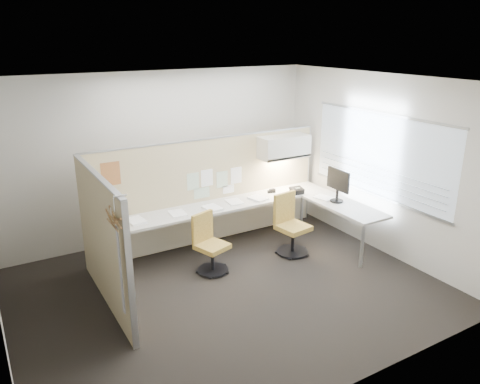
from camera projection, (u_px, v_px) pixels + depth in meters
floor at (227, 290)px, 6.45m from camera, size 5.50×4.50×0.01m
ceiling at (225, 82)px, 5.55m from camera, size 5.50×4.50×0.01m
wall_back at (162, 156)px, 7.83m from camera, size 5.50×0.02×2.80m
wall_front at (349, 264)px, 4.16m from camera, size 5.50×0.02×2.80m
wall_right at (380, 165)px, 7.32m from camera, size 0.02×4.50×2.80m
window_pane at (380, 156)px, 7.26m from camera, size 0.01×2.80×1.30m
partition_back at (209, 191)px, 7.74m from camera, size 4.10×0.06×1.75m
partition_left at (103, 242)px, 5.85m from camera, size 0.06×2.20×1.75m
desk at (243, 211)px, 7.62m from camera, size 4.00×2.07×0.73m
overhead_bin at (284, 147)px, 8.01m from camera, size 0.90×0.36×0.38m
task_light_strip at (284, 159)px, 8.08m from camera, size 0.60×0.06×0.02m
pinned_papers at (214, 182)px, 7.70m from camera, size 1.01×0.00×0.47m
poster at (111, 174)px, 6.76m from camera, size 0.28×0.00×0.35m
chair_left at (209, 245)px, 6.84m from camera, size 0.52×0.53×0.87m
chair_right at (290, 226)px, 7.42m from camera, size 0.51×0.53×0.96m
monitor at (338, 183)px, 7.57m from camera, size 0.22×0.52×0.54m
phone at (297, 191)px, 8.05m from camera, size 0.23×0.21×0.12m
stapler at (272, 191)px, 8.09m from camera, size 0.15×0.07×0.05m
tape_dispenser at (272, 191)px, 8.12m from camera, size 0.10×0.07×0.06m
coat_hook at (115, 230)px, 4.84m from camera, size 0.18×0.44×1.33m
paper_stack_0 at (136, 221)px, 6.84m from camera, size 0.26×0.32×0.04m
paper_stack_1 at (177, 213)px, 7.15m from camera, size 0.26×0.32×0.02m
paper_stack_2 at (212, 208)px, 7.33m from camera, size 0.26×0.32×0.04m
paper_stack_3 at (234, 202)px, 7.64m from camera, size 0.26×0.33×0.02m
paper_stack_4 at (258, 198)px, 7.79m from camera, size 0.29×0.35×0.03m
paper_stack_5 at (324, 198)px, 7.83m from camera, size 0.30×0.35×0.02m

